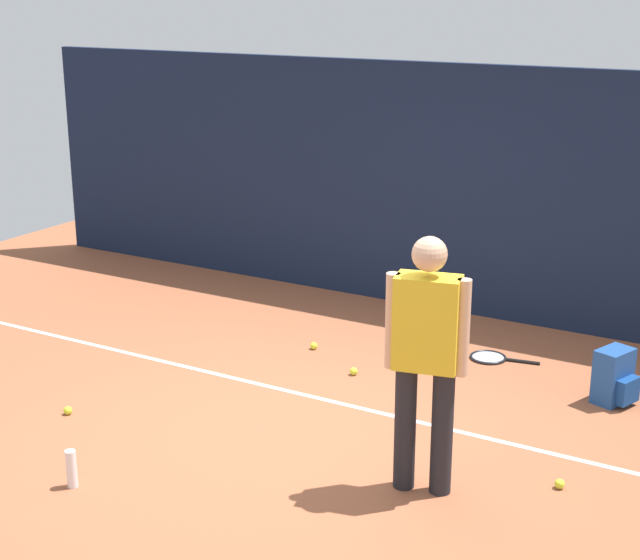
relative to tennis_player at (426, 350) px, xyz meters
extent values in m
plane|color=#9E5638|center=(-1.26, 0.47, -0.97)|extent=(12.00, 12.00, 0.00)
cube|color=#141E38|center=(-1.26, 3.47, 0.26)|extent=(10.00, 0.10, 2.45)
cube|color=white|center=(-1.26, 0.90, -0.96)|extent=(9.00, 0.05, 0.00)
cylinder|color=black|center=(-0.12, -0.03, -0.54)|extent=(0.14, 0.14, 0.85)
cylinder|color=black|center=(0.12, 0.03, -0.54)|extent=(0.14, 0.14, 0.85)
cube|color=yellow|center=(0.00, 0.00, 0.18)|extent=(0.44, 0.30, 0.60)
sphere|color=#D8A884|center=(0.00, 0.00, 0.62)|extent=(0.22, 0.22, 0.22)
cylinder|color=#D8A884|center=(-0.21, -0.05, 0.17)|extent=(0.09, 0.09, 0.62)
cylinder|color=#D8A884|center=(0.21, 0.05, 0.17)|extent=(0.09, 0.09, 0.62)
cylinder|color=black|center=(-0.13, 2.43, -0.95)|extent=(0.30, 0.08, 0.03)
torus|color=black|center=(-0.43, 2.38, -0.95)|extent=(0.38, 0.38, 0.02)
cylinder|color=#B2B2B2|center=(-0.43, 2.38, -0.95)|extent=(0.32, 0.32, 0.00)
cube|color=#1E478C|center=(0.73, 2.00, -0.75)|extent=(0.29, 0.35, 0.44)
cube|color=navy|center=(0.87, 1.95, -0.83)|extent=(0.15, 0.23, 0.20)
sphere|color=#CCE033|center=(-1.87, 1.81, -0.93)|extent=(0.07, 0.07, 0.07)
sphere|color=#CCE033|center=(-1.28, 1.47, -0.93)|extent=(0.07, 0.07, 0.07)
sphere|color=#CCE033|center=(-2.81, -0.31, -0.93)|extent=(0.07, 0.07, 0.07)
sphere|color=#CCE033|center=(0.78, 0.45, -0.93)|extent=(0.07, 0.07, 0.07)
cylinder|color=white|center=(-1.99, -1.11, -0.84)|extent=(0.07, 0.07, 0.26)
camera|label=1|loc=(2.21, -5.17, 2.18)|focal=53.87mm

